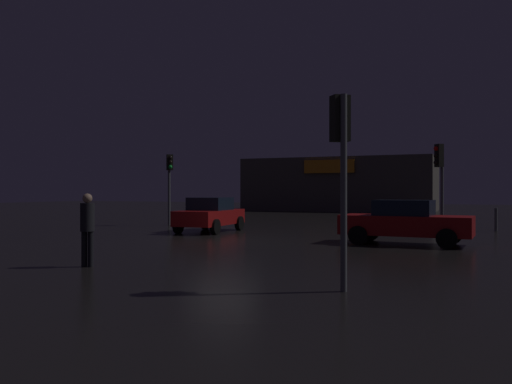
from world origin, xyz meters
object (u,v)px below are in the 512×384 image
object	(u,v)px
car_near	(405,222)
car_far	(210,214)
traffic_signal_cross_left	(440,169)
pedestrian	(87,224)
traffic_signal_main	(170,175)
traffic_signal_cross_right	(341,145)
store_building	(341,185)

from	to	relation	value
car_near	car_far	distance (m)	9.16
car_near	traffic_signal_cross_left	bearing A→B (deg)	80.67
pedestrian	traffic_signal_main	bearing A→B (deg)	115.02
traffic_signal_main	traffic_signal_cross_left	bearing A→B (deg)	-1.45
traffic_signal_cross_right	store_building	bearing A→B (deg)	103.56
store_building	traffic_signal_cross_right	size ratio (longest dim) A/B	4.76
traffic_signal_cross_left	pedestrian	bearing A→B (deg)	-118.26
store_building	traffic_signal_cross_right	world-z (taller)	store_building
store_building	traffic_signal_main	bearing A→B (deg)	-97.85
store_building	car_far	world-z (taller)	store_building
car_near	pedestrian	world-z (taller)	pedestrian
traffic_signal_cross_left	traffic_signal_cross_right	bearing A→B (deg)	-93.72
store_building	traffic_signal_main	xyz separation A→B (m)	(-3.44, -24.93, 0.29)
car_far	traffic_signal_cross_left	bearing A→B (deg)	16.27
traffic_signal_cross_right	pedestrian	size ratio (longest dim) A/B	2.03
traffic_signal_main	pedestrian	xyz separation A→B (m)	(6.54, -14.02, -1.70)
car_far	pedestrian	world-z (taller)	pedestrian
traffic_signal_main	car_near	world-z (taller)	traffic_signal_main
traffic_signal_cross_left	car_far	bearing A→B (deg)	-163.73
traffic_signal_main	traffic_signal_cross_right	xyz separation A→B (m)	(12.96, -14.56, -0.03)
traffic_signal_cross_left	car_far	xyz separation A→B (m)	(-9.71, -2.83, -2.00)
store_building	pedestrian	distance (m)	39.10
traffic_signal_main	car_far	size ratio (longest dim) A/B	0.94
traffic_signal_cross_right	car_far	xyz separation A→B (m)	(-8.79, 11.37, -1.93)
traffic_signal_cross_left	traffic_signal_main	bearing A→B (deg)	178.55
traffic_signal_cross_right	car_far	bearing A→B (deg)	127.70
car_far	car_near	bearing A→B (deg)	-14.41
traffic_signal_cross_left	car_near	world-z (taller)	traffic_signal_cross_left
car_near	pedestrian	distance (m)	10.75
traffic_signal_main	pedestrian	distance (m)	15.56
car_near	car_far	xyz separation A→B (m)	(-8.87, 2.28, 0.00)
car_near	traffic_signal_cross_right	bearing A→B (deg)	-90.53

